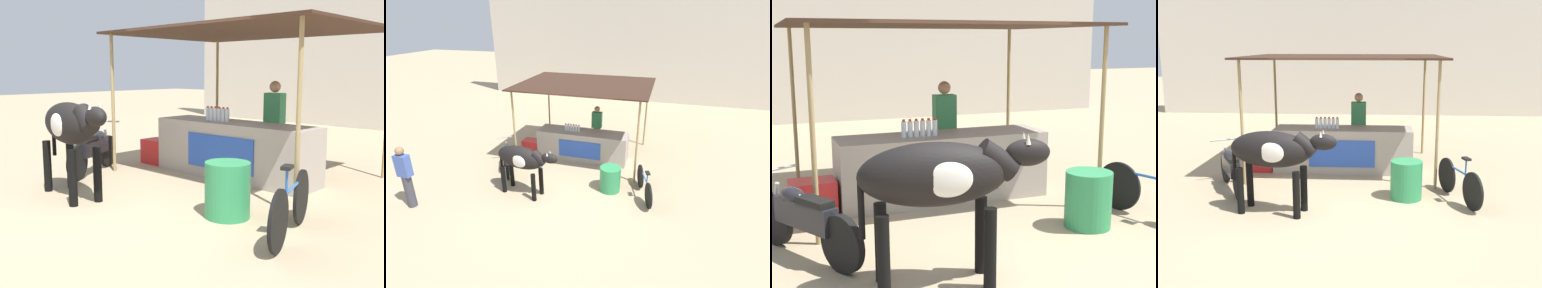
# 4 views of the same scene
# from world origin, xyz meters

# --- Properties ---
(ground_plane) EXTENTS (60.00, 60.00, 0.00)m
(ground_plane) POSITION_xyz_m (0.00, 0.00, 0.00)
(ground_plane) COLOR tan
(building_wall_far) EXTENTS (16.00, 0.50, 6.60)m
(building_wall_far) POSITION_xyz_m (0.00, 10.49, 3.30)
(building_wall_far) COLOR beige
(building_wall_far) RESTS_ON ground
(stall_counter) EXTENTS (3.00, 0.82, 0.96)m
(stall_counter) POSITION_xyz_m (0.00, 2.20, 0.48)
(stall_counter) COLOR #9E9389
(stall_counter) RESTS_ON ground
(stall_awning) EXTENTS (4.20, 3.20, 2.50)m
(stall_awning) POSITION_xyz_m (0.00, 2.50, 2.41)
(stall_awning) COLOR #382319
(stall_awning) RESTS_ON ground
(water_bottle_row) EXTENTS (0.52, 0.07, 0.25)m
(water_bottle_row) POSITION_xyz_m (-0.35, 2.15, 1.07)
(water_bottle_row) COLOR silver
(water_bottle_row) RESTS_ON stall_counter
(vendor_behind_counter) EXTENTS (0.34, 0.22, 1.65)m
(vendor_behind_counter) POSITION_xyz_m (0.30, 2.95, 0.85)
(vendor_behind_counter) COLOR #383842
(vendor_behind_counter) RESTS_ON ground
(cooler_box) EXTENTS (0.60, 0.44, 0.48)m
(cooler_box) POSITION_xyz_m (-1.84, 2.10, 0.24)
(cooler_box) COLOR red
(cooler_box) RESTS_ON ground
(water_barrel) EXTENTS (0.57, 0.57, 0.70)m
(water_barrel) POSITION_xyz_m (1.29, 0.44, 0.35)
(water_barrel) COLOR #2D8C51
(water_barrel) RESTS_ON ground
(cow) EXTENTS (1.85, 0.74, 1.44)m
(cow) POSITION_xyz_m (-0.91, -0.41, 1.03)
(cow) COLOR black
(cow) RESTS_ON ground
(motorcycle_parked) EXTENTS (1.00, 1.61, 0.90)m
(motorcycle_parked) POSITION_xyz_m (-2.05, 0.73, 0.43)
(motorcycle_parked) COLOR black
(motorcycle_parked) RESTS_ON ground
(bicycle_leaning) EXTENTS (0.53, 1.60, 0.85)m
(bicycle_leaning) POSITION_xyz_m (2.23, 0.39, 0.35)
(bicycle_leaning) COLOR black
(bicycle_leaning) RESTS_ON ground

